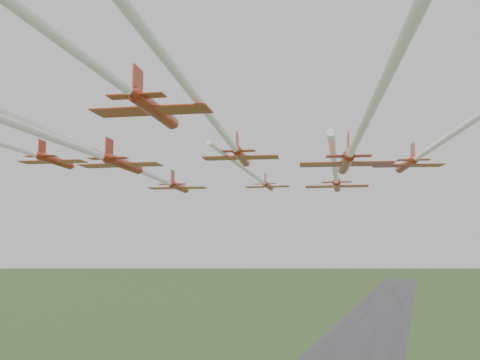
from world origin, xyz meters
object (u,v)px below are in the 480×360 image
(jet_lead, at_px, (258,179))
(jet_row3_mid, at_px, (220,128))
(jet_trail_solo, at_px, (70,46))
(jet_row2_left, at_px, (152,176))
(jet_row4_left, at_px, (62,141))
(jet_row4_right, at_px, (356,141))
(jet_row2_right, at_px, (336,178))
(jet_row3_right, at_px, (424,153))

(jet_lead, bearing_deg, jet_row3_mid, -85.82)
(jet_trail_solo, bearing_deg, jet_row2_left, 103.96)
(jet_row3_mid, height_order, jet_row4_left, jet_row3_mid)
(jet_row4_right, bearing_deg, jet_row2_right, 89.27)
(jet_row2_left, bearing_deg, jet_row3_mid, -58.58)
(jet_row2_left, relative_size, jet_trail_solo, 1.04)
(jet_lead, xyz_separation_m, jet_trail_solo, (8.07, -62.14, -0.61))
(jet_row3_right, bearing_deg, jet_row2_left, 158.38)
(jet_row2_left, height_order, jet_row4_right, jet_row2_left)
(jet_row3_mid, bearing_deg, jet_row2_left, 120.70)
(jet_row3_mid, relative_size, jet_trail_solo, 1.12)
(jet_lead, bearing_deg, jet_row4_left, -101.42)
(jet_row4_left, bearing_deg, jet_lead, 78.11)
(jet_row2_right, bearing_deg, jet_row3_right, -58.59)
(jet_row3_mid, distance_m, jet_row4_left, 14.38)
(jet_row3_mid, height_order, jet_row4_right, jet_row3_mid)
(jet_row2_left, bearing_deg, jet_row2_right, 11.39)
(jet_row4_left, bearing_deg, jet_row2_right, 57.01)
(jet_trail_solo, bearing_deg, jet_row3_right, 55.92)
(jet_row2_left, distance_m, jet_row4_right, 40.22)
(jet_row3_mid, relative_size, jet_row4_left, 1.17)
(jet_row2_left, distance_m, jet_row3_mid, 26.18)
(jet_row2_left, height_order, jet_row3_right, jet_row3_right)
(jet_row3_right, relative_size, jet_row4_right, 0.87)
(jet_row2_right, bearing_deg, jet_row4_left, -123.07)
(jet_row2_right, relative_size, jet_row4_left, 0.86)
(jet_lead, relative_size, jet_row3_mid, 0.76)
(jet_row3_mid, height_order, jet_trail_solo, jet_row3_mid)
(jet_row3_mid, height_order, jet_row3_right, jet_row3_mid)
(jet_row3_mid, bearing_deg, jet_row2_right, 65.90)
(jet_row4_left, bearing_deg, jet_row3_right, 30.28)
(jet_lead, relative_size, jet_row3_right, 1.17)
(jet_lead, distance_m, jet_trail_solo, 62.67)
(jet_row2_right, relative_size, jet_row3_right, 1.12)
(jet_lead, bearing_deg, jet_row2_left, -124.09)
(jet_row2_right, bearing_deg, jet_row4_right, -86.88)
(jet_lead, xyz_separation_m, jet_row3_mid, (7.73, -38.59, -0.10))
(jet_row2_left, relative_size, jet_row4_right, 1.24)
(jet_row3_mid, relative_size, jet_row4_right, 1.33)
(jet_lead, relative_size, jet_row2_left, 0.82)
(jet_row4_left, distance_m, jet_row4_right, 24.84)
(jet_row2_left, bearing_deg, jet_lead, 52.57)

